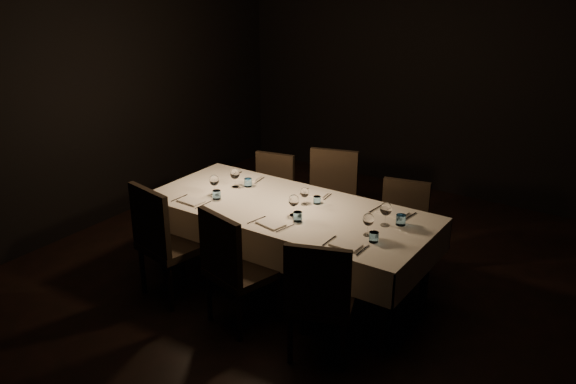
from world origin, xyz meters
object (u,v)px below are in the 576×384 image
Objects in this scene: chair_near_center at (234,264)px; chair_near_right at (320,296)px; dining_table at (288,215)px; chair_far_right at (402,225)px; chair_far_left at (271,192)px; chair_near_left at (165,238)px; chair_far_center at (330,197)px.

chair_near_center is 1.03× the size of chair_near_right.
chair_near_center is at bearing -89.57° from dining_table.
chair_far_left is at bearing 167.46° from chair_far_right.
dining_table is 2.60× the size of chair_near_right.
chair_far_right is (0.74, 1.52, -0.05)m from chair_near_center.
chair_near_left is 1.04× the size of chair_far_center.
chair_far_right is at bearing -23.94° from chair_far_center.
dining_table is at bearing -64.08° from chair_near_right.
chair_far_center reaches higher than chair_far_left.
chair_far_right is (1.49, 1.50, -0.07)m from chair_near_left.
chair_near_left is 1.19× the size of chair_far_left.
dining_table is 0.78m from chair_near_center.
dining_table is 2.42× the size of chair_near_left.
chair_far_right is at bearing -11.25° from chair_far_left.
chair_near_center is 1.14× the size of chair_far_left.
chair_far_left is at bearing 171.35° from chair_far_center.
chair_near_center is 1.70m from chair_far_left.
chair_near_right is (0.78, -0.00, -0.01)m from chair_near_center.
chair_far_right reaches higher than dining_table.
chair_far_left is (-1.52, 1.54, -0.04)m from chair_near_right.
chair_near_right is (1.54, -0.02, -0.03)m from chair_near_left.
chair_near_right is at bearing -44.17° from dining_table.
chair_far_left is (0.02, 1.52, -0.08)m from chair_near_left.
chair_near_center is at bearing -103.68° from chair_far_center.
chair_far_right is (0.74, 0.76, -0.19)m from dining_table.
chair_far_right is at bearing 45.64° from dining_table.
chair_far_left is at bearing -65.28° from chair_near_right.
chair_far_left is at bearing 133.37° from dining_table.
chair_far_center reaches higher than dining_table.
chair_near_center is at bearing -170.38° from chair_near_left.
chair_near_center reaches higher than dining_table.
dining_table is at bearing -124.13° from chair_near_left.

